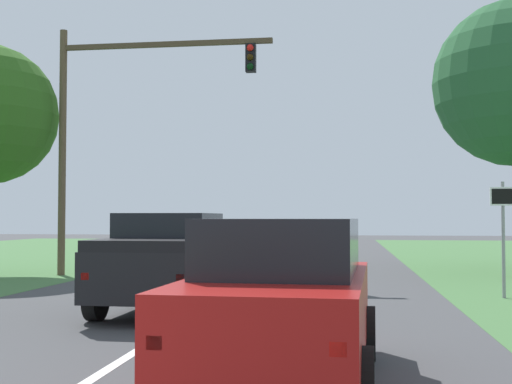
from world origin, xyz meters
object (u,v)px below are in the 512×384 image
at_px(keep_moving_sign, 503,224).
at_px(pickup_truck_lead, 171,262).
at_px(red_suv_near, 283,296).
at_px(traffic_light, 114,113).

bearing_deg(keep_moving_sign, pickup_truck_lead, -155.60).
height_order(red_suv_near, pickup_truck_lead, pickup_truck_lead).
distance_m(red_suv_near, traffic_light, 15.51).
xyz_separation_m(pickup_truck_lead, keep_moving_sign, (7.17, 3.26, 0.75)).
distance_m(red_suv_near, keep_moving_sign, 9.74).
bearing_deg(keep_moving_sign, red_suv_near, -116.77).
bearing_deg(red_suv_near, traffic_light, 117.51).
bearing_deg(traffic_light, keep_moving_sign, -21.97).
xyz_separation_m(red_suv_near, traffic_light, (-6.88, 13.21, 4.34)).
distance_m(pickup_truck_lead, traffic_light, 9.80).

